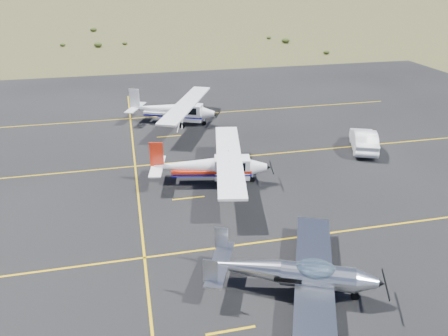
{
  "coord_description": "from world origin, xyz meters",
  "views": [
    {
      "loc": [
        -6.09,
        -15.89,
        12.91
      ],
      "look_at": [
        -0.66,
        7.95,
        1.6
      ],
      "focal_mm": 35.0,
      "sensor_mm": 36.0,
      "label": 1
    }
  ],
  "objects_px": {
    "aircraft_low_wing": "(297,274)",
    "aircraft_plain": "(174,109)",
    "aircraft_cessna": "(211,165)",
    "sedan": "(364,140)"
  },
  "relations": [
    {
      "from": "aircraft_low_wing",
      "to": "aircraft_plain",
      "type": "height_order",
      "value": "aircraft_plain"
    },
    {
      "from": "aircraft_plain",
      "to": "aircraft_low_wing",
      "type": "bearing_deg",
      "value": -60.34
    },
    {
      "from": "aircraft_cessna",
      "to": "sedan",
      "type": "distance_m",
      "value": 12.94
    },
    {
      "from": "aircraft_cessna",
      "to": "aircraft_low_wing",
      "type": "bearing_deg",
      "value": -71.43
    },
    {
      "from": "aircraft_plain",
      "to": "sedan",
      "type": "xyz_separation_m",
      "value": [
        13.52,
        -9.39,
        -0.52
      ]
    },
    {
      "from": "sedan",
      "to": "aircraft_cessna",
      "type": "bearing_deg",
      "value": 35.91
    },
    {
      "from": "aircraft_cessna",
      "to": "sedan",
      "type": "relative_size",
      "value": 2.35
    },
    {
      "from": "aircraft_low_wing",
      "to": "aircraft_cessna",
      "type": "bearing_deg",
      "value": 120.29
    },
    {
      "from": "sedan",
      "to": "aircraft_plain",
      "type": "bearing_deg",
      "value": -12.58
    },
    {
      "from": "sedan",
      "to": "aircraft_low_wing",
      "type": "bearing_deg",
      "value": 74.41
    }
  ]
}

